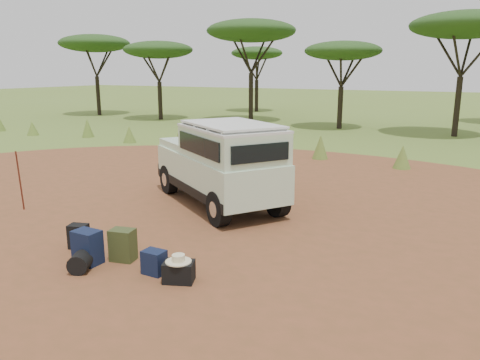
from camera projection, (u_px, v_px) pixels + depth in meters
The scene contains 13 objects.
ground at pixel (187, 227), 9.92m from camera, with size 140.00×140.00×0.00m, color olive.
dirt_clearing at pixel (187, 227), 9.92m from camera, with size 23.00×23.00×0.01m, color brown.
grass_fringe at pixel (322, 149), 17.23m from camera, with size 36.60×1.60×0.90m.
acacia_treeline at pixel (401, 39), 25.50m from camera, with size 46.70×13.20×6.26m.
safari_vehicle at pixel (221, 165), 11.31m from camera, with size 4.45×3.77×2.08m.
walking_staff at pixel (20, 181), 10.86m from camera, with size 0.04×0.04×1.48m, color #5E2616.
backpack_black at pixel (79, 236), 8.69m from camera, with size 0.34×0.25×0.46m, color black.
backpack_navy at pixel (87, 247), 7.99m from camera, with size 0.45×0.32×0.60m, color #111736.
backpack_olive at pixel (123, 245), 8.12m from camera, with size 0.41×0.30×0.57m, color #3B4721.
duffel_navy at pixel (154, 262), 7.60m from camera, with size 0.36×0.27×0.40m, color #111736.
hard_case at pixel (179, 272), 7.33m from camera, with size 0.47×0.33×0.33m, color black.
stuff_sack at pixel (80, 263), 7.67m from camera, with size 0.33×0.33×0.33m, color black.
safari_hat at pixel (178, 259), 7.28m from camera, with size 0.41×0.41×0.12m.
Camera 1 is at (5.40, -7.81, 3.26)m, focal length 35.00 mm.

